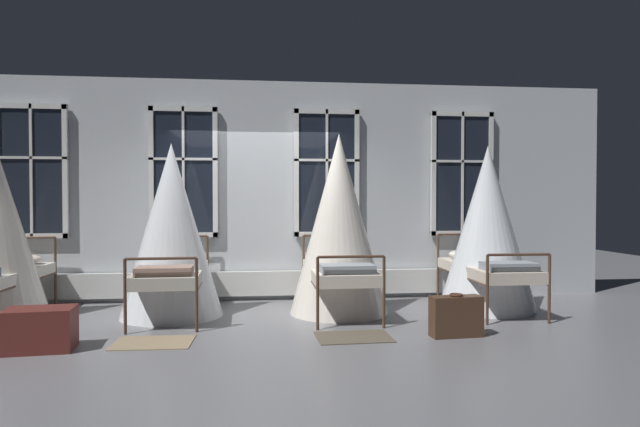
{
  "coord_description": "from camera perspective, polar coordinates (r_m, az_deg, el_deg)",
  "views": [
    {
      "loc": [
        0.04,
        -6.98,
        1.47
      ],
      "look_at": [
        0.83,
        0.13,
        1.31
      ],
      "focal_mm": 30.81,
      "sensor_mm": 36.0,
      "label": 1
    }
  ],
  "objects": [
    {
      "name": "ground",
      "position": [
        7.13,
        -6.66,
        -10.6
      ],
      "size": [
        20.38,
        20.38,
        0.0
      ],
      "primitive_type": "plane",
      "color": "slate"
    },
    {
      "name": "back_wall_with_windows",
      "position": [
        8.28,
        -6.64,
        2.39
      ],
      "size": [
        10.82,
        0.1,
        3.26
      ],
      "primitive_type": "cube",
      "color": "silver",
      "rests_on": "ground"
    },
    {
      "name": "window_bank",
      "position": [
        8.17,
        -6.64,
        -1.57
      ],
      "size": [
        7.3,
        0.1,
        2.77
      ],
      "color": "black",
      "rests_on": "ground"
    },
    {
      "name": "cot_second",
      "position": [
        7.25,
        -15.15,
        -1.95
      ],
      "size": [
        1.29,
        1.91,
        2.21
      ],
      "rotation": [
        0.0,
        0.0,
        1.6
      ],
      "color": "#4C3323",
      "rests_on": "ground"
    },
    {
      "name": "cot_third",
      "position": [
        7.2,
        1.97,
        -1.37
      ],
      "size": [
        1.29,
        1.89,
        2.35
      ],
      "rotation": [
        0.0,
        0.0,
        1.58
      ],
      "color": "#4C3323",
      "rests_on": "ground"
    },
    {
      "name": "cot_fourth",
      "position": [
        7.79,
        16.99,
        -1.69
      ],
      "size": [
        1.29,
        1.9,
        2.22
      ],
      "rotation": [
        0.0,
        0.0,
        1.56
      ],
      "color": "#4C3323",
      "rests_on": "ground"
    },
    {
      "name": "rug_second",
      "position": [
        6.08,
        -16.94,
        -12.71
      ],
      "size": [
        0.81,
        0.58,
        0.01
      ],
      "primitive_type": "cube",
      "rotation": [
        0.0,
        0.0,
        -0.03
      ],
      "color": "#8E7A5B",
      "rests_on": "ground"
    },
    {
      "name": "rug_third",
      "position": [
        6.07,
        3.53,
        -12.68
      ],
      "size": [
        0.82,
        0.59,
        0.01
      ],
      "primitive_type": "cube",
      "rotation": [
        0.0,
        0.0,
        0.04
      ],
      "color": "brown",
      "rests_on": "ground"
    },
    {
      "name": "suitcase_dark",
      "position": [
        6.23,
        13.95,
        -10.31
      ],
      "size": [
        0.57,
        0.25,
        0.47
      ],
      "rotation": [
        0.0,
        0.0,
        0.08
      ],
      "color": "#472D1E",
      "rests_on": "ground"
    },
    {
      "name": "travel_trunk",
      "position": [
        6.15,
        -27.1,
        -10.67
      ],
      "size": [
        0.67,
        0.46,
        0.42
      ],
      "primitive_type": "cube",
      "rotation": [
        0.0,
        0.0,
        0.09
      ],
      "color": "#5B231E",
      "rests_on": "ground"
    }
  ]
}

